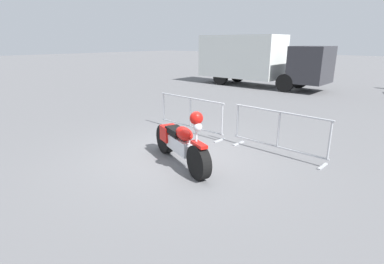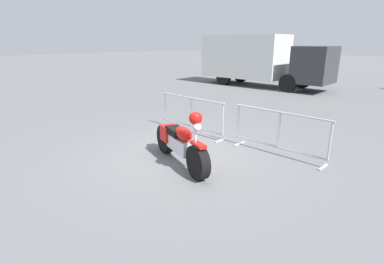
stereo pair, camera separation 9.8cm
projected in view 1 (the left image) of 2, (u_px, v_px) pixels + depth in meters
name	position (u px, v px, depth m)	size (l,w,h in m)	color
ground_plane	(181.00, 157.00, 7.10)	(120.00, 120.00, 0.00)	#5B5B5E
motorcycle	(180.00, 142.00, 6.53)	(2.28, 1.06, 1.35)	black
crowd_barrier_near	(190.00, 115.00, 8.79)	(2.45, 0.56, 1.07)	#9EA0A5
crowd_barrier_far	(278.00, 132.00, 7.08)	(2.45, 0.56, 1.07)	#9EA0A5
box_truck	(254.00, 58.00, 17.88)	(7.73, 2.37, 2.98)	silver
parked_car_tan	(244.00, 61.00, 29.42)	(2.29, 4.65, 1.52)	tan
parked_car_yellow	(268.00, 63.00, 27.59)	(2.17, 4.41, 1.45)	yellow
parked_car_maroon	(295.00, 64.00, 25.96)	(2.19, 4.45, 1.46)	maroon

